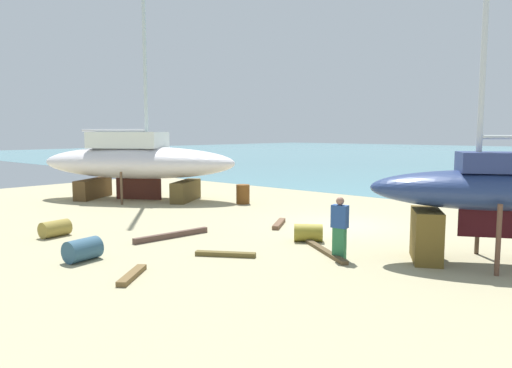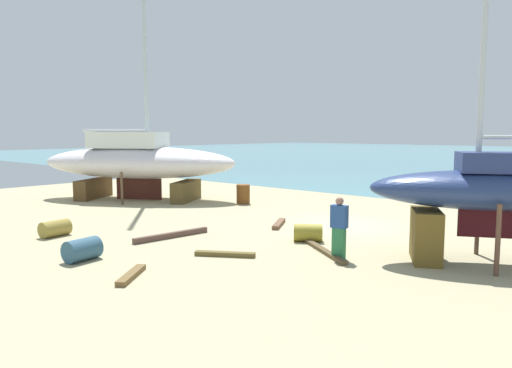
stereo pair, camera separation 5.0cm
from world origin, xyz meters
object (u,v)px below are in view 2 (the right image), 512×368
object	(u,v)px
sailboat_large_starboard	(137,161)
barrel_tipped_left	(82,250)
worker	(339,227)
barrel_rust_mid	(55,228)
barrel_by_slipway	(308,233)
barrel_tipped_right	(243,194)
sailboat_far_slipway	(490,195)

from	to	relation	value
sailboat_large_starboard	barrel_tipped_left	world-z (taller)	sailboat_large_starboard
barrel_tipped_left	worker	bearing A→B (deg)	42.95
barrel_rust_mid	barrel_by_slipway	world-z (taller)	barrel_by_slipway
barrel_tipped_left	barrel_tipped_right	distance (m)	11.09
barrel_tipped_left	barrel_tipped_right	size ratio (longest dim) A/B	0.99
barrel_tipped_left	barrel_by_slipway	bearing A→B (deg)	61.17
barrel_tipped_left	sailboat_large_starboard	bearing A→B (deg)	138.08
worker	sailboat_large_starboard	bearing A→B (deg)	70.32
barrel_by_slipway	barrel_tipped_right	world-z (taller)	barrel_tipped_right
barrel_tipped_left	barrel_by_slipway	world-z (taller)	barrel_tipped_left
barrel_tipped_left	barrel_by_slipway	xyz separation A→B (m)	(3.24, 5.89, -0.03)
barrel_rust_mid	sailboat_large_starboard	bearing A→B (deg)	127.52
sailboat_large_starboard	worker	world-z (taller)	sailboat_large_starboard
sailboat_far_slipway	worker	xyz separation A→B (m)	(-3.20, -2.10, -0.95)
sailboat_large_starboard	sailboat_far_slipway	bearing A→B (deg)	-34.05
sailboat_large_starboard	barrel_rust_mid	size ratio (longest dim) A/B	16.25
sailboat_large_starboard	barrel_tipped_left	size ratio (longest dim) A/B	16.64
sailboat_far_slipway	barrel_tipped_right	bearing A→B (deg)	-45.16
sailboat_large_starboard	barrel_tipped_right	bearing A→B (deg)	-4.67
barrel_by_slipway	barrel_tipped_right	distance (m)	8.35
worker	barrel_by_slipway	distance (m)	2.26
barrel_tipped_left	barrel_tipped_right	xyz separation A→B (m)	(-3.77, 10.42, 0.16)
barrel_rust_mid	barrel_tipped_right	xyz separation A→B (m)	(-0.29, 9.48, 0.20)
barrel_rust_mid	barrel_by_slipway	distance (m)	8.35
sailboat_far_slipway	worker	size ratio (longest dim) A/B	6.60
sailboat_large_starboard	worker	xyz separation A→B (m)	(13.97, -3.25, -1.08)
worker	barrel_tipped_right	distance (m)	10.54
sailboat_far_slipway	barrel_tipped_left	distance (m)	10.85
worker	barrel_by_slipway	world-z (taller)	worker
sailboat_far_slipway	sailboat_large_starboard	xyz separation A→B (m)	(-17.17, 1.15, 0.13)
sailboat_far_slipway	barrel_tipped_right	xyz separation A→B (m)	(-12.06, 3.59, -1.37)
barrel_by_slipway	barrel_tipped_left	bearing A→B (deg)	-118.83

